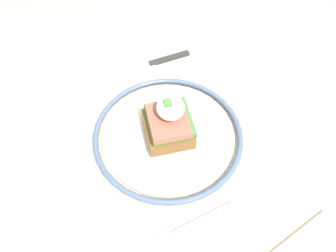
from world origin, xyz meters
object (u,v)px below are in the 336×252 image
object	(u,v)px
sandwich	(169,122)
knife	(154,63)
fork	(188,228)
plate	(168,135)

from	to	relation	value
sandwich	knife	bearing A→B (deg)	-3.93
sandwich	knife	xyz separation A→B (m)	(0.19, -0.01, -0.04)
sandwich	fork	size ratio (longest dim) A/B	0.59
knife	fork	bearing A→B (deg)	176.29
plate	knife	xyz separation A→B (m)	(0.19, -0.01, -0.01)
plate	knife	world-z (taller)	plate
sandwich	fork	xyz separation A→B (m)	(-0.17, 0.01, -0.04)
knife	plate	bearing A→B (deg)	175.59
plate	knife	bearing A→B (deg)	-4.41
fork	knife	world-z (taller)	knife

